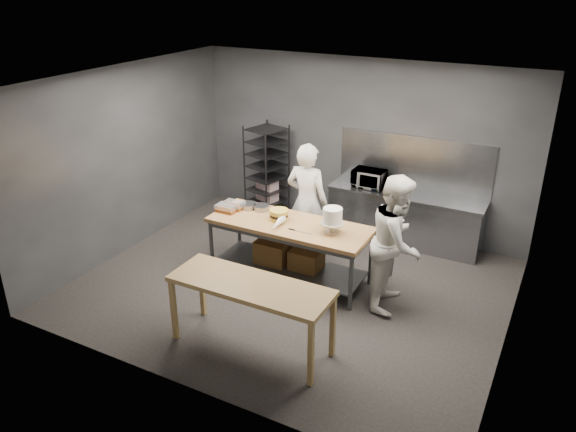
# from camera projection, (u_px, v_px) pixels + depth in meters

# --- Properties ---
(ground) EXTENTS (6.00, 6.00, 0.00)m
(ground) POSITION_uv_depth(u_px,v_px,m) (292.00, 286.00, 8.33)
(ground) COLOR black
(ground) RESTS_ON ground
(back_wall) EXTENTS (6.00, 0.04, 3.00)m
(back_wall) POSITION_uv_depth(u_px,v_px,m) (359.00, 145.00, 9.75)
(back_wall) COLOR #4C4F54
(back_wall) RESTS_ON ground
(work_table) EXTENTS (2.40, 0.90, 0.92)m
(work_table) POSITION_uv_depth(u_px,v_px,m) (289.00, 244.00, 8.33)
(work_table) COLOR olive
(work_table) RESTS_ON ground
(near_counter) EXTENTS (2.00, 0.70, 0.90)m
(near_counter) POSITION_uv_depth(u_px,v_px,m) (250.00, 290.00, 6.67)
(near_counter) COLOR olive
(near_counter) RESTS_ON ground
(back_counter) EXTENTS (2.60, 0.60, 0.90)m
(back_counter) POSITION_uv_depth(u_px,v_px,m) (404.00, 218.00, 9.48)
(back_counter) COLOR slate
(back_counter) RESTS_ON ground
(splashback_panel) EXTENTS (2.60, 0.02, 0.90)m
(splashback_panel) POSITION_uv_depth(u_px,v_px,m) (414.00, 162.00, 9.36)
(splashback_panel) COLOR slate
(splashback_panel) RESTS_ON back_counter
(speed_rack) EXTENTS (0.74, 0.78, 1.75)m
(speed_rack) POSITION_uv_depth(u_px,v_px,m) (267.00, 173.00, 10.38)
(speed_rack) COLOR black
(speed_rack) RESTS_ON ground
(chef_behind) EXTENTS (0.70, 0.46, 1.91)m
(chef_behind) POSITION_uv_depth(u_px,v_px,m) (307.00, 202.00, 8.81)
(chef_behind) COLOR white
(chef_behind) RESTS_ON ground
(chef_right) EXTENTS (0.79, 0.97, 1.90)m
(chef_right) POSITION_uv_depth(u_px,v_px,m) (397.00, 242.00, 7.53)
(chef_right) COLOR white
(chef_right) RESTS_ON ground
(microwave) EXTENTS (0.54, 0.37, 0.30)m
(microwave) POSITION_uv_depth(u_px,v_px,m) (369.00, 178.00, 9.53)
(microwave) COLOR black
(microwave) RESTS_ON back_counter
(frosted_cake_stand) EXTENTS (0.34, 0.34, 0.37)m
(frosted_cake_stand) POSITION_uv_depth(u_px,v_px,m) (333.00, 217.00, 7.77)
(frosted_cake_stand) COLOR #BBB096
(frosted_cake_stand) RESTS_ON work_table
(layer_cake) EXTENTS (0.28, 0.28, 0.16)m
(layer_cake) POSITION_uv_depth(u_px,v_px,m) (279.00, 215.00, 8.24)
(layer_cake) COLOR gold
(layer_cake) RESTS_ON work_table
(cake_pans) EXTENTS (0.48, 0.29, 0.07)m
(cake_pans) POSITION_uv_depth(u_px,v_px,m) (254.00, 207.00, 8.64)
(cake_pans) COLOR gray
(cake_pans) RESTS_ON work_table
(piping_bag) EXTENTS (0.16, 0.39, 0.12)m
(piping_bag) POSITION_uv_depth(u_px,v_px,m) (277.00, 224.00, 8.01)
(piping_bag) COLOR white
(piping_bag) RESTS_ON work_table
(offset_spatula) EXTENTS (0.36, 0.02, 0.02)m
(offset_spatula) POSITION_uv_depth(u_px,v_px,m) (297.00, 231.00, 7.92)
(offset_spatula) COLOR slate
(offset_spatula) RESTS_ON work_table
(pastry_clamshells) EXTENTS (0.34, 0.36, 0.11)m
(pastry_clamshells) POSITION_uv_depth(u_px,v_px,m) (230.00, 207.00, 8.59)
(pastry_clamshells) COLOR #934F1D
(pastry_clamshells) RESTS_ON work_table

